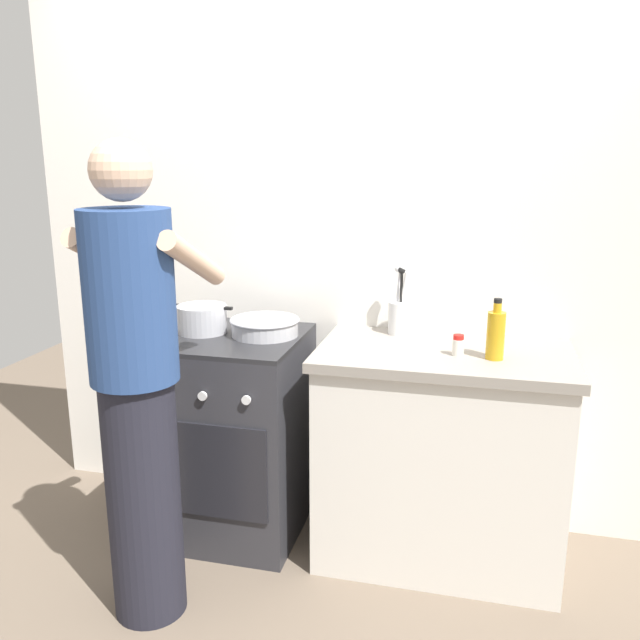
# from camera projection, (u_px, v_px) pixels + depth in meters

# --- Properties ---
(ground) EXTENTS (6.00, 6.00, 0.00)m
(ground) POSITION_uv_depth(u_px,v_px,m) (302.00, 554.00, 2.79)
(ground) COLOR #6B5B4C
(back_wall) EXTENTS (3.20, 0.10, 2.50)m
(back_wall) POSITION_uv_depth(u_px,v_px,m) (373.00, 247.00, 2.91)
(back_wall) COLOR silver
(back_wall) RESTS_ON ground
(countertop) EXTENTS (1.00, 0.60, 0.90)m
(countertop) POSITION_uv_depth(u_px,v_px,m) (440.00, 455.00, 2.69)
(countertop) COLOR silver
(countertop) RESTS_ON ground
(stove_range) EXTENTS (0.60, 0.62, 0.90)m
(stove_range) POSITION_uv_depth(u_px,v_px,m) (234.00, 434.00, 2.90)
(stove_range) COLOR #2D2D33
(stove_range) RESTS_ON ground
(pot) EXTENTS (0.28, 0.22, 0.12)m
(pot) POSITION_uv_depth(u_px,v_px,m) (202.00, 319.00, 2.83)
(pot) COLOR #B2B2B7
(pot) RESTS_ON stove_range
(mixing_bowl) EXTENTS (0.30, 0.30, 0.07)m
(mixing_bowl) POSITION_uv_depth(u_px,v_px,m) (265.00, 326.00, 2.79)
(mixing_bowl) COLOR #B7B7BC
(mixing_bowl) RESTS_ON stove_range
(utensil_crock) EXTENTS (0.10, 0.10, 0.30)m
(utensil_crock) POSITION_uv_depth(u_px,v_px,m) (400.00, 314.00, 2.80)
(utensil_crock) COLOR silver
(utensil_crock) RESTS_ON countertop
(spice_bottle) EXTENTS (0.04, 0.04, 0.08)m
(spice_bottle) POSITION_uv_depth(u_px,v_px,m) (458.00, 345.00, 2.50)
(spice_bottle) COLOR silver
(spice_bottle) RESTS_ON countertop
(oil_bottle) EXTENTS (0.07, 0.07, 0.23)m
(oil_bottle) POSITION_uv_depth(u_px,v_px,m) (496.00, 334.00, 2.45)
(oil_bottle) COLOR gold
(oil_bottle) RESTS_ON countertop
(person) EXTENTS (0.41, 0.50, 1.70)m
(person) POSITION_uv_depth(u_px,v_px,m) (137.00, 390.00, 2.25)
(person) COLOR black
(person) RESTS_ON ground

